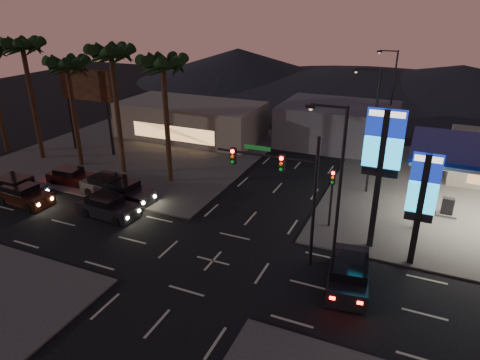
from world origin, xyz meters
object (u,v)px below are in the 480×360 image
at_px(pylon_sign_short, 422,193).
at_px(traffic_signal_mast, 285,180).
at_px(car_lane_b_mid, 125,192).
at_px(car_lane_b_rear, 71,177).
at_px(car_lane_b_front, 111,187).
at_px(car_lane_a_front, 108,207).
at_px(car_lane_a_rear, 17,188).
at_px(pylon_sign_tall, 382,153).
at_px(car_lane_a_mid, 24,195).
at_px(suv_station, 348,273).

bearing_deg(pylon_sign_short, traffic_signal_mast, -160.87).
relative_size(car_lane_b_mid, car_lane_b_rear, 1.18).
distance_m(traffic_signal_mast, car_lane_b_front, 16.53).
distance_m(car_lane_a_front, car_lane_a_rear, 8.87).
bearing_deg(car_lane_b_front, car_lane_a_front, -53.88).
bearing_deg(car_lane_b_front, car_lane_a_rear, -155.00).
height_order(pylon_sign_tall, pylon_sign_short, pylon_sign_tall).
bearing_deg(car_lane_b_rear, traffic_signal_mast, -10.40).
bearing_deg(traffic_signal_mast, car_lane_a_rear, -179.94).
relative_size(pylon_sign_short, car_lane_a_mid, 1.48).
bearing_deg(car_lane_b_front, car_lane_a_mid, -143.55).
relative_size(car_lane_a_front, car_lane_b_front, 0.91).
bearing_deg(car_lane_b_mid, suv_station, -12.21).
relative_size(pylon_sign_tall, car_lane_a_front, 1.89).
relative_size(traffic_signal_mast, car_lane_b_mid, 1.56).
distance_m(pylon_sign_short, traffic_signal_mast, 7.69).
bearing_deg(car_lane_b_front, car_lane_b_mid, -11.43).
xyz_separation_m(pylon_sign_short, car_lane_b_rear, (-27.57, 1.22, -4.01)).
bearing_deg(pylon_sign_tall, car_lane_a_front, -169.83).
relative_size(car_lane_b_rear, suv_station, 0.84).
bearing_deg(pylon_sign_short, car_lane_a_mid, -173.40).
distance_m(car_lane_b_front, car_lane_b_mid, 1.66).
xyz_separation_m(car_lane_a_mid, suv_station, (25.04, -0.39, 0.07)).
bearing_deg(suv_station, car_lane_a_rear, 177.61).
height_order(pylon_sign_short, traffic_signal_mast, traffic_signal_mast).
bearing_deg(car_lane_a_mid, car_lane_a_front, 7.60).
bearing_deg(car_lane_b_rear, car_lane_a_rear, -118.45).
distance_m(pylon_sign_short, car_lane_b_mid, 21.58).
xyz_separation_m(car_lane_a_mid, car_lane_b_rear, (0.51, 4.47, -0.06)).
xyz_separation_m(car_lane_a_rear, suv_station, (26.56, -1.11, 0.01)).
height_order(car_lane_a_front, car_lane_a_rear, car_lane_a_rear).
distance_m(car_lane_a_mid, car_lane_b_front, 6.51).
relative_size(car_lane_a_rear, car_lane_b_mid, 0.99).
distance_m(pylon_sign_tall, car_lane_a_front, 19.38).
bearing_deg(car_lane_b_mid, car_lane_a_front, -79.26).
xyz_separation_m(pylon_sign_short, car_lane_a_mid, (-28.09, -3.25, -3.95)).
xyz_separation_m(pylon_sign_short, car_lane_a_front, (-20.74, -2.27, -3.95)).
bearing_deg(car_lane_a_rear, car_lane_b_front, 25.00).
xyz_separation_m(pylon_sign_short, car_lane_b_mid, (-21.23, 0.29, -3.90)).
xyz_separation_m(pylon_sign_tall, car_lane_b_mid, (-18.73, -0.71, -5.64)).
xyz_separation_m(traffic_signal_mast, car_lane_b_rear, (-20.33, 3.73, -4.58)).
bearing_deg(suv_station, car_lane_b_rear, 168.78).
bearing_deg(car_lane_a_mid, suv_station, -0.90).
distance_m(traffic_signal_mast, car_lane_a_front, 14.24).
height_order(traffic_signal_mast, car_lane_a_rear, traffic_signal_mast).
distance_m(pylon_sign_short, suv_station, 6.14).
xyz_separation_m(traffic_signal_mast, suv_station, (4.19, -1.13, -4.45)).
height_order(pylon_sign_short, car_lane_b_rear, pylon_sign_short).
relative_size(pylon_sign_short, car_lane_a_front, 1.47).
xyz_separation_m(pylon_sign_tall, car_lane_a_front, (-18.24, -3.27, -5.69)).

